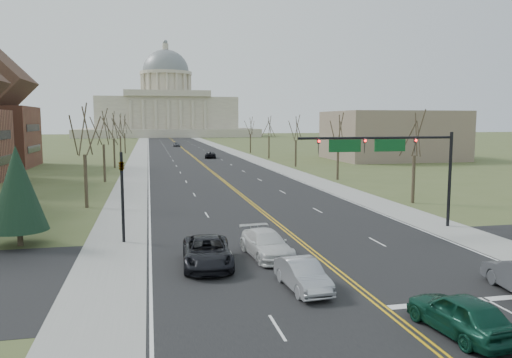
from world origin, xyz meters
name	(u,v)px	position (x,y,z in m)	size (l,w,h in m)	color
ground	(374,300)	(0.00, 0.00, 0.00)	(600.00, 600.00, 0.00)	#47542A
road	(187,152)	(0.00, 110.00, 0.01)	(20.00, 380.00, 0.01)	black
cross_road	(327,263)	(0.00, 6.00, 0.01)	(120.00, 14.00, 0.01)	black
sidewalk_left	(140,153)	(-12.00, 110.00, 0.01)	(4.00, 380.00, 0.03)	gray
sidewalk_right	(233,151)	(12.00, 110.00, 0.01)	(4.00, 380.00, 0.03)	gray
center_line	(187,152)	(0.00, 110.00, 0.01)	(0.42, 380.00, 0.01)	gold
edge_line_left	(149,152)	(-9.80, 110.00, 0.01)	(0.15, 380.00, 0.01)	silver
edge_line_right	(225,151)	(9.80, 110.00, 0.01)	(0.15, 380.00, 0.01)	silver
stop_bar	(486,299)	(5.00, -1.00, 0.01)	(9.50, 0.50, 0.01)	silver
capitol	(167,109)	(0.00, 249.91, 14.20)	(90.00, 60.00, 50.00)	beige
signal_mast	(389,152)	(7.45, 13.50, 5.76)	(12.12, 0.44, 7.20)	black
signal_left	(122,187)	(-11.50, 13.50, 3.71)	(0.32, 0.36, 6.00)	black
tree_r_0	(415,136)	(15.50, 24.00, 6.55)	(3.74, 3.74, 8.50)	#332B1E
tree_l_0	(84,133)	(-15.50, 28.00, 6.94)	(3.96, 3.96, 9.00)	#332B1E
tree_r_1	(338,132)	(15.50, 44.00, 6.55)	(3.74, 3.74, 8.50)	#332B1E
tree_l_1	(103,129)	(-15.50, 48.00, 6.94)	(3.96, 3.96, 9.00)	#332B1E
tree_r_2	(296,129)	(15.50, 64.00, 6.55)	(3.74, 3.74, 8.50)	#332B1E
tree_l_2	(113,127)	(-15.50, 68.00, 6.94)	(3.96, 3.96, 9.00)	#332B1E
tree_r_3	(269,128)	(15.50, 84.00, 6.55)	(3.74, 3.74, 8.50)	#332B1E
tree_l_3	(120,126)	(-15.50, 88.00, 6.94)	(3.96, 3.96, 9.00)	#332B1E
tree_r_4	(250,127)	(15.50, 104.00, 6.55)	(3.74, 3.74, 8.50)	#332B1E
tree_l_4	(124,125)	(-15.50, 108.00, 6.94)	(3.96, 3.96, 9.00)	#332B1E
conifer_l	(17,188)	(-18.00, 14.00, 3.74)	(3.64, 3.64, 6.50)	#332B1E
bldg_right_mass	(392,135)	(40.00, 76.00, 5.00)	(25.00, 20.00, 10.00)	#7D6959
car_nb_inner_lead	(461,314)	(1.59, -4.05, 0.82)	(1.90, 4.72, 1.61)	#0D392A
car_sb_inner_lead	(303,275)	(-2.70, 2.04, 0.73)	(1.51, 4.33, 1.43)	#9B9DA2
car_sb_outer_lead	(207,252)	(-6.70, 6.87, 0.81)	(2.63, 5.71, 1.59)	black
car_sb_inner_second	(266,244)	(-3.06, 8.00, 0.78)	(2.16, 5.31, 1.54)	silver
car_far_nb	(210,155)	(3.27, 87.55, 0.71)	(2.31, 5.01, 1.39)	black
car_far_sb	(176,144)	(-1.32, 137.31, 0.76)	(1.77, 4.41, 1.50)	#53555B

